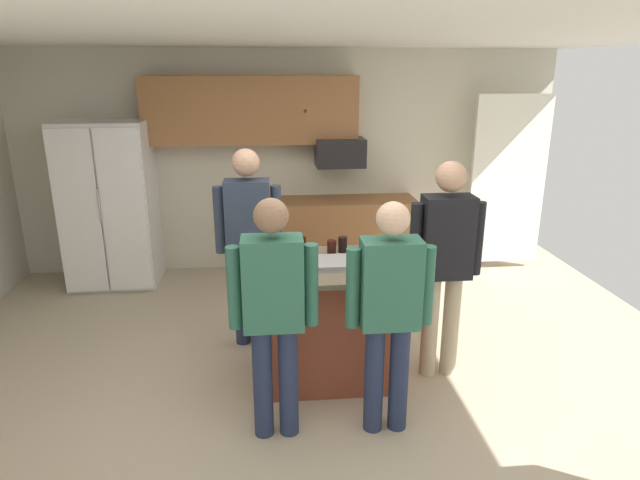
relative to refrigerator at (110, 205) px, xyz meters
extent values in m
plane|color=#B7A88E|center=(2.00, -2.38, -0.92)|extent=(7.04, 7.04, 0.00)
plane|color=white|center=(2.00, -2.38, 1.68)|extent=(7.04, 7.04, 0.00)
cube|color=beige|center=(2.00, 0.42, 0.38)|extent=(6.40, 0.10, 2.60)
cube|color=white|center=(4.60, 0.02, 0.18)|extent=(0.90, 0.06, 2.00)
cube|color=#936038|center=(1.60, 0.22, 1.00)|extent=(2.40, 0.35, 0.75)
sphere|color=#4C3823|center=(2.20, 0.03, 1.00)|extent=(0.04, 0.04, 0.04)
cube|color=#936038|center=(2.60, 0.10, -0.47)|extent=(1.80, 0.60, 0.90)
sphere|color=#4C3823|center=(3.05, -0.22, -0.47)|extent=(0.04, 0.04, 0.04)
cube|color=white|center=(0.00, 0.02, 0.00)|extent=(0.95, 0.70, 1.84)
cube|color=white|center=(-0.24, -0.35, 0.00)|extent=(0.45, 0.04, 1.76)
cube|color=white|center=(0.24, -0.35, 0.00)|extent=(0.45, 0.04, 1.76)
cylinder|color=#B2B2B7|center=(0.00, -0.38, 0.09)|extent=(0.02, 0.02, 0.35)
cube|color=black|center=(2.60, 0.12, 0.53)|extent=(0.56, 0.40, 0.32)
cube|color=brown|center=(2.17, -2.23, -0.46)|extent=(1.02, 0.72, 0.91)
cube|color=#756651|center=(2.17, -2.23, 0.01)|extent=(1.16, 0.86, 0.04)
cylinder|color=#232D4C|center=(1.70, -2.94, -0.52)|extent=(0.13, 0.13, 0.80)
cylinder|color=#232D4C|center=(1.87, -2.94, -0.52)|extent=(0.13, 0.13, 0.80)
cube|color=#2D6651|center=(1.78, -2.94, 0.18)|extent=(0.38, 0.22, 0.60)
sphere|color=#8C664C|center=(1.78, -2.94, 0.61)|extent=(0.22, 0.22, 0.22)
cylinder|color=#2D6651|center=(1.54, -2.94, 0.16)|extent=(0.09, 0.09, 0.54)
cylinder|color=#2D6651|center=(2.02, -2.94, 0.16)|extent=(0.09, 0.09, 0.54)
cylinder|color=tan|center=(3.02, -2.30, -0.50)|extent=(0.13, 0.13, 0.84)
cylinder|color=tan|center=(3.19, -2.30, -0.50)|extent=(0.13, 0.13, 0.84)
cube|color=black|center=(3.10, -2.30, 0.24)|extent=(0.38, 0.22, 0.63)
sphere|color=tan|center=(3.10, -2.30, 0.70)|extent=(0.23, 0.23, 0.23)
cylinder|color=black|center=(2.86, -2.30, 0.22)|extent=(0.09, 0.09, 0.57)
cylinder|color=black|center=(3.34, -2.30, 0.22)|extent=(0.09, 0.09, 0.57)
cylinder|color=#232D4C|center=(1.50, -1.62, -0.49)|extent=(0.13, 0.13, 0.85)
cylinder|color=#232D4C|center=(1.67, -1.62, -0.49)|extent=(0.13, 0.13, 0.85)
cube|color=#2D384C|center=(1.59, -1.62, 0.25)|extent=(0.38, 0.22, 0.64)
sphere|color=tan|center=(1.59, -1.62, 0.72)|extent=(0.23, 0.23, 0.23)
cylinder|color=#2D384C|center=(1.35, -1.62, 0.23)|extent=(0.09, 0.09, 0.58)
cylinder|color=#2D384C|center=(1.83, -1.62, 0.23)|extent=(0.09, 0.09, 0.58)
cylinder|color=#232D4C|center=(2.44, -2.96, -0.53)|extent=(0.13, 0.13, 0.78)
cylinder|color=#232D4C|center=(2.61, -2.96, -0.53)|extent=(0.13, 0.13, 0.78)
cube|color=#2D6651|center=(2.53, -2.96, 0.15)|extent=(0.38, 0.22, 0.58)
sphere|color=beige|center=(2.53, -2.96, 0.58)|extent=(0.21, 0.21, 0.21)
cylinder|color=#2D6651|center=(2.29, -2.96, 0.13)|extent=(0.09, 0.09, 0.53)
cylinder|color=#2D6651|center=(2.77, -2.96, 0.13)|extent=(0.09, 0.09, 0.53)
cylinder|color=black|center=(2.35, -1.97, 0.10)|extent=(0.07, 0.07, 0.13)
cylinder|color=black|center=(2.26, -2.05, 0.10)|extent=(0.07, 0.07, 0.13)
cylinder|color=white|center=(1.83, -2.26, 0.08)|extent=(0.08, 0.08, 0.10)
torus|color=white|center=(1.89, -2.26, 0.09)|extent=(0.06, 0.01, 0.06)
cylinder|color=black|center=(2.02, -2.05, 0.11)|extent=(0.07, 0.07, 0.16)
cylinder|color=black|center=(2.59, -2.17, 0.11)|extent=(0.07, 0.07, 0.16)
cylinder|color=black|center=(1.76, -2.38, 0.11)|extent=(0.08, 0.08, 0.14)
cube|color=#B7B7BC|center=(2.21, -2.27, 0.04)|extent=(0.44, 0.30, 0.02)
cube|color=#A8A8AD|center=(2.21, -2.27, 0.06)|extent=(0.44, 0.30, 0.02)
camera|label=1|loc=(1.78, -6.10, 1.46)|focal=30.49mm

